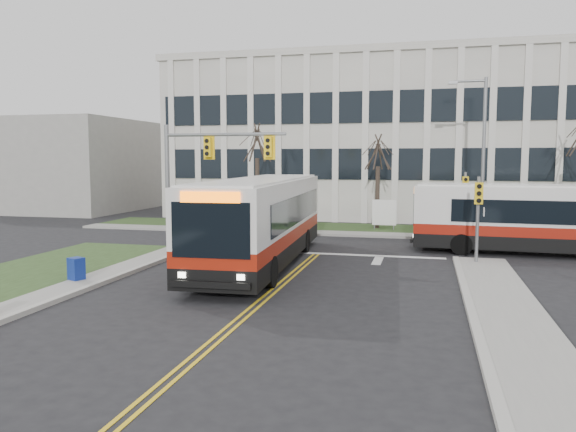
{
  "coord_description": "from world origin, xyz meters",
  "views": [
    {
      "loc": [
        5.03,
        -18.1,
        4.52
      ],
      "look_at": [
        -0.95,
        6.17,
        2.0
      ],
      "focal_mm": 35.0,
      "sensor_mm": 36.0,
      "label": 1
    }
  ],
  "objects_px": {
    "streetlight": "(481,148)",
    "directory_sign": "(384,213)",
    "bus_main": "(262,223)",
    "bus_cross": "(548,221)",
    "newspaper_box_blue": "(76,270)"
  },
  "relations": [
    {
      "from": "newspaper_box_blue",
      "to": "bus_cross",
      "type": "bearing_deg",
      "value": 53.68
    },
    {
      "from": "directory_sign",
      "to": "bus_main",
      "type": "height_order",
      "value": "bus_main"
    },
    {
      "from": "directory_sign",
      "to": "newspaper_box_blue",
      "type": "relative_size",
      "value": 2.11
    },
    {
      "from": "directory_sign",
      "to": "bus_cross",
      "type": "bearing_deg",
      "value": -41.03
    },
    {
      "from": "bus_cross",
      "to": "newspaper_box_blue",
      "type": "distance_m",
      "value": 20.98
    },
    {
      "from": "streetlight",
      "to": "directory_sign",
      "type": "height_order",
      "value": "streetlight"
    },
    {
      "from": "streetlight",
      "to": "bus_cross",
      "type": "relative_size",
      "value": 0.75
    },
    {
      "from": "bus_main",
      "to": "streetlight",
      "type": "bearing_deg",
      "value": 45.87
    },
    {
      "from": "streetlight",
      "to": "bus_main",
      "type": "xyz_separation_m",
      "value": [
        -9.84,
        -11.28,
        -3.38
      ]
    },
    {
      "from": "bus_cross",
      "to": "streetlight",
      "type": "bearing_deg",
      "value": -152.31
    },
    {
      "from": "directory_sign",
      "to": "newspaper_box_blue",
      "type": "distance_m",
      "value": 20.38
    },
    {
      "from": "streetlight",
      "to": "newspaper_box_blue",
      "type": "height_order",
      "value": "streetlight"
    },
    {
      "from": "streetlight",
      "to": "directory_sign",
      "type": "bearing_deg",
      "value": 166.77
    },
    {
      "from": "bus_main",
      "to": "bus_cross",
      "type": "bearing_deg",
      "value": 20.7
    },
    {
      "from": "bus_cross",
      "to": "newspaper_box_blue",
      "type": "bearing_deg",
      "value": -55.87
    }
  ]
}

